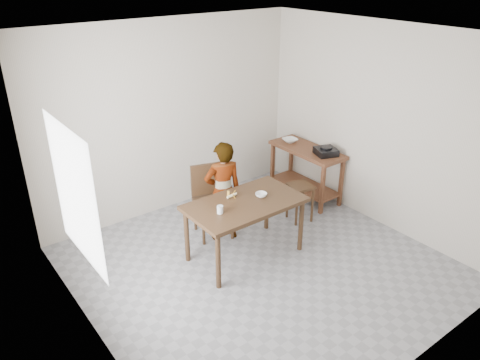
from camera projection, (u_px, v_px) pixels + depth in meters
floor at (260, 267)px, 5.67m from camera, size 4.00×4.00×0.04m
ceiling at (265, 33)px, 4.49m from camera, size 4.00×4.00×0.04m
wall_back at (170, 118)px, 6.53m from camera, size 4.00×0.04×2.70m
wall_front at (429, 246)px, 3.63m from camera, size 4.00×0.04×2.70m
wall_left at (80, 221)px, 3.98m from camera, size 0.04×4.00×2.70m
wall_right at (379, 127)px, 6.19m from camera, size 0.04×4.00×2.70m
window_pane at (75, 195)px, 4.08m from camera, size 0.02×1.10×1.30m
dining_table at (245, 229)px, 5.72m from camera, size 1.40×0.80×0.75m
prep_counter at (306, 173)px, 7.15m from camera, size 0.50×1.20×0.80m
child at (223, 192)px, 5.96m from camera, size 0.56×0.44×1.35m
dining_chair at (213, 203)px, 6.11m from camera, size 0.57×0.57×0.95m
stool at (300, 202)px, 6.56m from camera, size 0.37×0.37×0.54m
glass_tumbler at (220, 210)px, 5.29m from camera, size 0.09×0.09×0.09m
small_bowl at (261, 195)px, 5.67m from camera, size 0.18×0.18×0.05m
banana at (232, 195)px, 5.65m from camera, size 0.16×0.11×0.05m
serving_bowl at (290, 140)px, 7.20m from camera, size 0.25×0.25×0.06m
gas_burner at (326, 152)px, 6.73m from camera, size 0.37×0.37×0.10m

